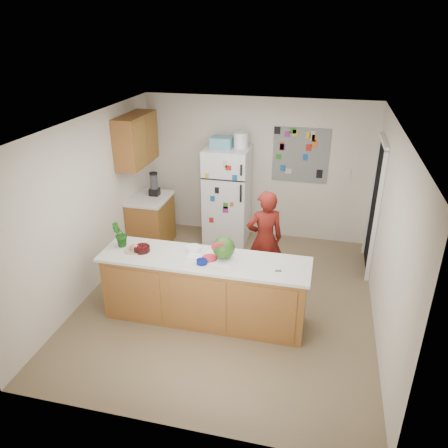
% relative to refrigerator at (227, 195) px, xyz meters
% --- Properties ---
extents(floor, '(4.00, 4.50, 0.02)m').
position_rel_refrigerator_xyz_m(floor, '(0.45, -1.88, -0.86)').
color(floor, brown).
rests_on(floor, ground).
extents(wall_back, '(4.00, 0.02, 2.50)m').
position_rel_refrigerator_xyz_m(wall_back, '(0.45, 0.38, 0.40)').
color(wall_back, beige).
rests_on(wall_back, ground).
extents(wall_left, '(0.02, 4.50, 2.50)m').
position_rel_refrigerator_xyz_m(wall_left, '(-1.56, -1.88, 0.40)').
color(wall_left, beige).
rests_on(wall_left, ground).
extents(wall_right, '(0.02, 4.50, 2.50)m').
position_rel_refrigerator_xyz_m(wall_right, '(2.46, -1.88, 0.40)').
color(wall_right, beige).
rests_on(wall_right, ground).
extents(ceiling, '(4.00, 4.50, 0.02)m').
position_rel_refrigerator_xyz_m(ceiling, '(0.45, -1.88, 1.66)').
color(ceiling, white).
rests_on(ceiling, wall_back).
extents(doorway, '(0.03, 0.85, 2.04)m').
position_rel_refrigerator_xyz_m(doorway, '(2.44, -0.43, 0.17)').
color(doorway, black).
rests_on(doorway, ground).
extents(peninsula_base, '(2.60, 0.62, 0.88)m').
position_rel_refrigerator_xyz_m(peninsula_base, '(0.25, -2.38, -0.41)').
color(peninsula_base, brown).
rests_on(peninsula_base, floor).
extents(peninsula_top, '(2.68, 0.70, 0.04)m').
position_rel_refrigerator_xyz_m(peninsula_top, '(0.25, -2.38, 0.05)').
color(peninsula_top, silver).
rests_on(peninsula_top, peninsula_base).
extents(side_counter_base, '(0.60, 0.80, 0.86)m').
position_rel_refrigerator_xyz_m(side_counter_base, '(-1.24, -0.53, -0.42)').
color(side_counter_base, brown).
rests_on(side_counter_base, floor).
extents(side_counter_top, '(0.64, 0.84, 0.04)m').
position_rel_refrigerator_xyz_m(side_counter_top, '(-1.24, -0.53, 0.03)').
color(side_counter_top, silver).
rests_on(side_counter_top, side_counter_base).
extents(upper_cabinets, '(0.35, 1.00, 0.80)m').
position_rel_refrigerator_xyz_m(upper_cabinets, '(-1.37, -0.58, 1.05)').
color(upper_cabinets, brown).
rests_on(upper_cabinets, wall_left).
extents(refrigerator, '(0.75, 0.70, 1.70)m').
position_rel_refrigerator_xyz_m(refrigerator, '(0.00, 0.00, 0.00)').
color(refrigerator, silver).
rests_on(refrigerator, floor).
extents(fridge_top_bin, '(0.35, 0.28, 0.18)m').
position_rel_refrigerator_xyz_m(fridge_top_bin, '(-0.10, 0.00, 0.94)').
color(fridge_top_bin, '#5999B2').
rests_on(fridge_top_bin, refrigerator).
extents(photo_collage, '(0.95, 0.01, 0.95)m').
position_rel_refrigerator_xyz_m(photo_collage, '(1.20, 0.36, 0.70)').
color(photo_collage, slate).
rests_on(photo_collage, wall_back).
extents(person, '(0.65, 0.55, 1.50)m').
position_rel_refrigerator_xyz_m(person, '(0.87, -1.36, -0.10)').
color(person, '#621510').
rests_on(person, floor).
extents(blender_appliance, '(0.13, 0.13, 0.38)m').
position_rel_refrigerator_xyz_m(blender_appliance, '(-1.19, -0.41, 0.24)').
color(blender_appliance, black).
rests_on(blender_appliance, side_counter_top).
extents(cutting_board, '(0.50, 0.43, 0.01)m').
position_rel_refrigerator_xyz_m(cutting_board, '(0.43, -2.35, 0.08)').
color(cutting_board, silver).
rests_on(cutting_board, peninsula_top).
extents(watermelon, '(0.28, 0.28, 0.28)m').
position_rel_refrigerator_xyz_m(watermelon, '(0.49, -2.33, 0.22)').
color(watermelon, '#315719').
rests_on(watermelon, cutting_board).
extents(watermelon_slice, '(0.18, 0.18, 0.02)m').
position_rel_refrigerator_xyz_m(watermelon_slice, '(0.33, -2.40, 0.09)').
color(watermelon_slice, '#CC2E3F').
rests_on(watermelon_slice, cutting_board).
extents(cherry_bowl, '(0.22, 0.22, 0.07)m').
position_rel_refrigerator_xyz_m(cherry_bowl, '(-0.58, -2.39, 0.11)').
color(cherry_bowl, black).
rests_on(cherry_bowl, peninsula_top).
extents(white_bowl, '(0.24, 0.24, 0.06)m').
position_rel_refrigerator_xyz_m(white_bowl, '(0.06, -2.22, 0.10)').
color(white_bowl, silver).
rests_on(white_bowl, peninsula_top).
extents(cobalt_bowl, '(0.15, 0.15, 0.05)m').
position_rel_refrigerator_xyz_m(cobalt_bowl, '(0.26, -2.51, 0.10)').
color(cobalt_bowl, '#051261').
rests_on(cobalt_bowl, peninsula_top).
extents(plate, '(0.27, 0.27, 0.02)m').
position_rel_refrigerator_xyz_m(plate, '(-0.68, -2.39, 0.08)').
color(plate, '#B4AC8A').
rests_on(plate, peninsula_top).
extents(paper_towel, '(0.18, 0.17, 0.02)m').
position_rel_refrigerator_xyz_m(paper_towel, '(0.12, -2.38, 0.08)').
color(paper_towel, white).
rests_on(paper_towel, peninsula_top).
extents(keys, '(0.09, 0.06, 0.01)m').
position_rel_refrigerator_xyz_m(keys, '(1.20, -2.48, 0.08)').
color(keys, slate).
rests_on(keys, peninsula_top).
extents(potted_plant, '(0.24, 0.25, 0.35)m').
position_rel_refrigerator_xyz_m(potted_plant, '(-0.90, -2.33, 0.25)').
color(potted_plant, '#0A3E0F').
rests_on(potted_plant, peninsula_top).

